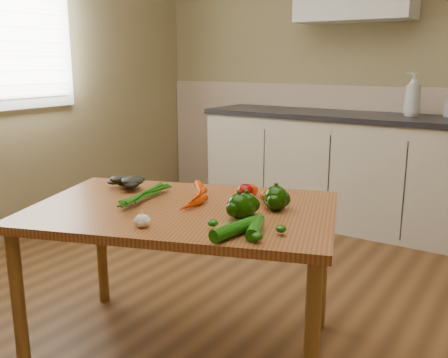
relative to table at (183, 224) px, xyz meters
name	(u,v)px	position (x,y,z in m)	size (l,w,h in m)	color
room	(207,74)	(0.01, 0.18, 0.63)	(4.04, 5.04, 2.64)	brown
counter_run	(379,172)	(0.22, 2.20, -0.16)	(2.84, 0.64, 1.14)	beige
window_blinds	(12,24)	(-1.95, 0.61, 0.94)	(0.08, 0.98, 1.18)	silver
table	(183,224)	(0.00, 0.00, 0.00)	(1.49, 1.21, 0.69)	#9B572D
soap_bottle_a	(413,94)	(0.41, 2.26, 0.45)	(0.12, 0.12, 0.32)	silver
carrot_bunch	(180,196)	(-0.05, 0.05, 0.11)	(0.24, 0.18, 0.06)	#E54205
leafy_greens	(127,180)	(-0.42, 0.10, 0.12)	(0.18, 0.17, 0.09)	black
garlic_bulb	(142,221)	(0.04, -0.30, 0.10)	(0.06, 0.06, 0.05)	white
pepper_a	(246,204)	(0.29, 0.05, 0.12)	(0.09, 0.09, 0.09)	#0E3302
pepper_b	(276,198)	(0.36, 0.18, 0.13)	(0.10, 0.10, 0.10)	#0E3302
pepper_c	(239,206)	(0.29, 0.00, 0.13)	(0.10, 0.10, 0.10)	#0E3302
tomato_a	(245,192)	(0.17, 0.25, 0.11)	(0.08, 0.08, 0.07)	#860302
tomato_b	(251,191)	(0.17, 0.30, 0.11)	(0.07, 0.07, 0.06)	#C53404
tomato_c	(268,196)	(0.28, 0.25, 0.11)	(0.07, 0.07, 0.06)	#C53404
zucchini_a	(255,227)	(0.43, -0.13, 0.10)	(0.05, 0.05, 0.19)	#0F4907
zucchini_b	(234,229)	(0.38, -0.19, 0.10)	(0.05, 0.05, 0.21)	#0F4907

